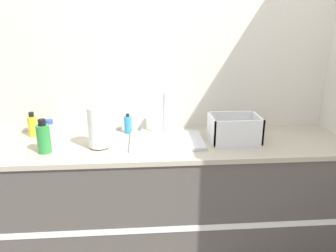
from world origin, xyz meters
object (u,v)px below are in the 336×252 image
at_px(bottle_yellow, 33,126).
at_px(sink, 166,139).
at_px(paper_towel_roll, 99,127).
at_px(dish_rack, 234,132).
at_px(bottle_clear, 50,132).
at_px(bottle_green, 44,138).
at_px(soap_dispenser, 128,124).

bearing_deg(bottle_yellow, sink, -11.47).
relative_size(paper_towel_roll, dish_rack, 0.82).
xyz_separation_m(sink, bottle_clear, (-0.75, 0.05, 0.05)).
bearing_deg(bottle_green, bottle_yellow, 117.68).
height_order(sink, bottle_green, sink).
bearing_deg(bottle_clear, sink, -3.47).
distance_m(sink, soap_dispenser, 0.32).
bearing_deg(paper_towel_roll, bottle_clear, 160.91).
bearing_deg(paper_towel_roll, soap_dispenser, 58.06).
relative_size(sink, bottle_yellow, 2.81).
distance_m(sink, paper_towel_roll, 0.44).
bearing_deg(paper_towel_roll, sink, 9.13).
relative_size(sink, dish_rack, 1.50).
relative_size(sink, bottle_clear, 3.07).
bearing_deg(dish_rack, bottle_yellow, 171.00).
bearing_deg(soap_dispenser, bottle_yellow, -178.67).
xyz_separation_m(paper_towel_roll, soap_dispenser, (0.16, 0.26, -0.07)).
distance_m(bottle_clear, soap_dispenser, 0.51).
xyz_separation_m(sink, bottle_green, (-0.74, -0.12, 0.07)).
xyz_separation_m(bottle_green, bottle_clear, (-0.01, 0.17, -0.02)).
relative_size(sink, bottle_green, 2.28).
xyz_separation_m(bottle_green, soap_dispenser, (0.48, 0.32, -0.03)).
distance_m(bottle_green, soap_dispenser, 0.58).
xyz_separation_m(sink, bottle_yellow, (-0.90, 0.18, 0.05)).
bearing_deg(dish_rack, bottle_clear, 176.39).
xyz_separation_m(sink, dish_rack, (0.44, -0.03, 0.05)).
bearing_deg(bottle_yellow, dish_rack, -9.00).
height_order(bottle_green, bottle_clear, bottle_green).
bearing_deg(bottle_green, sink, 9.37).
distance_m(dish_rack, bottle_yellow, 1.35).
distance_m(bottle_green, bottle_clear, 0.17).
bearing_deg(bottle_clear, bottle_yellow, 137.83).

